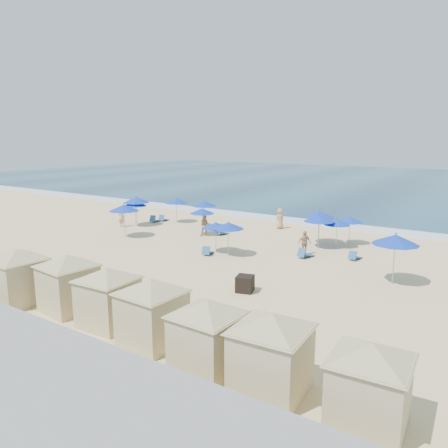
{
  "coord_description": "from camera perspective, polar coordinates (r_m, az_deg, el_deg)",
  "views": [
    {
      "loc": [
        15.67,
        -20.44,
        7.46
      ],
      "look_at": [
        -0.12,
        3.0,
        1.85
      ],
      "focal_mm": 35.0,
      "sensor_mm": 36.0,
      "label": 1
    }
  ],
  "objects": [
    {
      "name": "beach_chair_0",
      "position": [
        39.66,
        -9.06,
        0.58
      ],
      "size": [
        0.78,
        1.31,
        0.67
      ],
      "color": "#285895",
      "rests_on": "ground"
    },
    {
      "name": "trash_bin",
      "position": [
        21.67,
        2.75,
        -7.79
      ],
      "size": [
        1.0,
        1.0,
        0.81
      ],
      "primitive_type": "cube",
      "rotation": [
        0.0,
        0.0,
        0.28
      ],
      "color": "black",
      "rests_on": "ground"
    },
    {
      "name": "umbrella_3",
      "position": [
        33.73,
        -12.93,
        2.08
      ],
      "size": [
        2.3,
        2.3,
        2.61
      ],
      "color": "#A5A8AD",
      "rests_on": "ground"
    },
    {
      "name": "ground",
      "position": [
        26.81,
        -3.39,
        -4.95
      ],
      "size": [
        160.0,
        160.0,
        0.0
      ],
      "primitive_type": "plane",
      "color": "beige",
      "rests_on": "ground"
    },
    {
      "name": "beachgoer_0",
      "position": [
        38.09,
        -13.26,
        0.83
      ],
      "size": [
        0.63,
        0.47,
        1.58
      ],
      "primitive_type": "imported",
      "rotation": [
        0.0,
        0.0,
        3.31
      ],
      "color": "tan",
      "rests_on": "ground"
    },
    {
      "name": "umbrella_1",
      "position": [
        37.84,
        -11.55,
        2.65
      ],
      "size": [
        1.99,
        1.99,
        2.27
      ],
      "color": "#A5A8AD",
      "rests_on": "ground"
    },
    {
      "name": "beachgoer_2",
      "position": [
        28.59,
        10.45,
        -2.45
      ],
      "size": [
        0.86,
        0.98,
        1.59
      ],
      "primitive_type": "imported",
      "rotation": [
        0.0,
        0.0,
        0.94
      ],
      "color": "tan",
      "rests_on": "ground"
    },
    {
      "name": "cabana_2",
      "position": [
        18.18,
        -14.94,
        -8.23
      ],
      "size": [
        4.23,
        4.23,
        2.66
      ],
      "color": "#CCB98C",
      "rests_on": "ground"
    },
    {
      "name": "umbrella_5",
      "position": [
        33.63,
        -2.88,
        1.71
      ],
      "size": [
        1.94,
        1.94,
        2.21
      ],
      "color": "#A5A8AD",
      "rests_on": "ground"
    },
    {
      "name": "ocean",
      "position": [
        77.4,
        22.21,
        4.88
      ],
      "size": [
        160.0,
        80.0,
        0.06
      ],
      "primitive_type": "cube",
      "color": "navy",
      "rests_on": "ground"
    },
    {
      "name": "umbrella_7",
      "position": [
        31.54,
        12.38,
        1.23
      ],
      "size": [
        2.16,
        2.16,
        2.46
      ],
      "color": "#A5A8AD",
      "rests_on": "ground"
    },
    {
      "name": "umbrella_0",
      "position": [
        38.06,
        -11.4,
        3.11
      ],
      "size": [
        2.27,
        2.27,
        2.58
      ],
      "color": "#A5A8AD",
      "rests_on": "ground"
    },
    {
      "name": "beach_chair_1",
      "position": [
        40.06,
        -7.95,
        0.69
      ],
      "size": [
        0.69,
        1.2,
        0.62
      ],
      "color": "#285895",
      "rests_on": "ground"
    },
    {
      "name": "cabana_5",
      "position": [
        13.26,
        6.19,
        -15.18
      ],
      "size": [
        4.38,
        4.38,
        2.75
      ],
      "color": "#CCB98C",
      "rests_on": "ground"
    },
    {
      "name": "beach_chair_5",
      "position": [
        28.34,
        16.68,
        -4.08
      ],
      "size": [
        0.65,
        1.18,
        0.62
      ],
      "color": "#285895",
      "rests_on": "ground"
    },
    {
      "name": "beach_chair_3",
      "position": [
        28.3,
        -2.17,
        -3.61
      ],
      "size": [
        0.83,
        1.24,
        0.63
      ],
      "color": "#285895",
      "rests_on": "ground"
    },
    {
      "name": "umbrella_4",
      "position": [
        36.49,
        -2.61,
        2.7
      ],
      "size": [
        2.09,
        2.09,
        2.37
      ],
      "color": "#A5A8AD",
      "rests_on": "ground"
    },
    {
      "name": "umbrella_9",
      "position": [
        31.99,
        16.13,
        0.55
      ],
      "size": [
        1.81,
        1.81,
        2.06
      ],
      "color": "#A5A8AD",
      "rests_on": "ground"
    },
    {
      "name": "umbrella_11",
      "position": [
        23.87,
        21.5,
        -1.9
      ],
      "size": [
        2.39,
        2.39,
        2.72
      ],
      "color": "#A5A8AD",
      "rests_on": "ground"
    },
    {
      "name": "umbrella_2",
      "position": [
        39.0,
        -6.24,
        3.03
      ],
      "size": [
        1.98,
        1.98,
        2.25
      ],
      "color": "#A5A8AD",
      "rests_on": "ground"
    },
    {
      "name": "beach_chair_2",
      "position": [
        34.02,
        -0.36,
        -1.06
      ],
      "size": [
        0.74,
        1.26,
        0.65
      ],
      "color": "#285895",
      "rests_on": "ground"
    },
    {
      "name": "surf_line",
      "position": [
        39.9,
        10.22,
        0.32
      ],
      "size": [
        160.0,
        2.5,
        0.08
      ],
      "primitive_type": "cube",
      "color": "white",
      "rests_on": "ground"
    },
    {
      "name": "beach_chair_4",
      "position": [
        28.07,
        10.5,
        -3.89
      ],
      "size": [
        0.84,
        1.32,
        0.67
      ],
      "color": "#285895",
      "rests_on": "ground"
    },
    {
      "name": "beachgoer_1",
      "position": [
        33.49,
        -2.46,
        -0.17
      ],
      "size": [
        1.04,
        1.03,
        1.7
      ],
      "primitive_type": "imported",
      "rotation": [
        0.0,
        0.0,
        0.72
      ],
      "color": "tan",
      "rests_on": "ground"
    },
    {
      "name": "umbrella_6",
      "position": [
        28.47,
        -1.07,
        -0.18
      ],
      "size": [
        1.86,
        1.86,
        2.12
      ],
      "color": "#A5A8AD",
      "rests_on": "ground"
    },
    {
      "name": "cabana_0",
      "position": [
        21.97,
        -25.25,
        -5.33
      ],
      "size": [
        4.46,
        4.46,
        2.81
      ],
      "color": "#CCB98C",
      "rests_on": "ground"
    },
    {
      "name": "cabana_4",
      "position": [
        14.34,
        -2.17,
        -13.26
      ],
      "size": [
        4.22,
        4.22,
        2.65
      ],
      "color": "#CCB98C",
      "rests_on": "ground"
    },
    {
      "name": "umbrella_10",
      "position": [
        30.74,
        14.55,
        0.24
      ],
      "size": [
        1.82,
        1.82,
        2.07
      ],
      "color": "#A5A8AD",
      "rests_on": "ground"
    },
    {
      "name": "umbrella_8",
      "position": [
        27.66,
        0.56,
        -0.2
      ],
      "size": [
        2.01,
        2.01,
        2.28
      ],
      "color": "#A5A8AD",
      "rests_on": "ground"
    },
    {
      "name": "cabana_1",
      "position": [
        20.22,
        -19.71,
        -6.34
      ],
      "size": [
        4.4,
        4.4,
        2.77
      ],
      "color": "#CCB98C",
      "rests_on": "ground"
    },
    {
      "name": "cabana_6",
      "position": [
        12.43,
        18.56,
        -18.15
      ],
      "size": [
        4.11,
        4.11,
        2.58
      ],
      "color": "#CCB98C",
      "rests_on": "ground"
    },
    {
      "name": "umbrella_12",
      "position": [
        30.25,
        12.32,
        0.74
      ],
      "size": [
        2.12,
        2.12,
        2.41
      ],
      "color": "#A5A8AD",
      "rests_on": "ground"
    },
    {
      "name": "beachgoer_3",
      "position": [
        36.51,
        7.32,
        0.71
      ],
      "size": [
        0.82,
        0.98,
        1.72
      ],
      "primitive_type": "imported",
      "rotation": [
        0.0,
        0.0,
        4.33
      ],
      "color": "tan",
      "rests_on": "ground"
    },
    {
      "name": "cabana_3",
      "position": [
        16.27,
        -9.41,
        -10.19
      ],
      "size": [
        4.34,
        4.34,
        2.72
      ],
      "color": "#CCB98C",
      "rests_on": "ground"
    }
  ]
}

